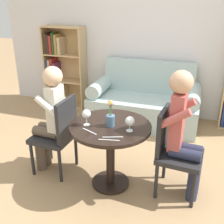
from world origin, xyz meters
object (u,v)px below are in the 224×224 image
(couch, at_px, (145,103))
(wine_glass_right, at_px, (130,122))
(bookshelf_left, at_px, (62,69))
(person_right, at_px, (184,132))
(flower_vase, at_px, (110,117))
(person_left, at_px, (50,118))
(wine_glass_left, at_px, (86,114))
(chair_left, at_px, (58,133))
(chair_right, at_px, (173,149))

(couch, relative_size, wine_glass_right, 11.26)
(bookshelf_left, distance_m, person_right, 2.90)
(flower_vase, bearing_deg, wine_glass_right, -11.32)
(person_left, bearing_deg, bookshelf_left, -152.48)
(person_right, xyz_separation_m, wine_glass_left, (-0.92, -0.16, 0.12))
(wine_glass_right, bearing_deg, bookshelf_left, 131.78)
(wine_glass_left, bearing_deg, bookshelf_left, 123.79)
(couch, xyz_separation_m, chair_left, (-0.62, -1.61, 0.18))
(person_right, distance_m, wine_glass_left, 0.95)
(chair_right, relative_size, person_left, 0.73)
(chair_left, xyz_separation_m, wine_glass_left, (0.40, -0.12, 0.33))
(couch, relative_size, person_right, 1.28)
(chair_right, bearing_deg, person_left, 96.50)
(person_left, height_order, person_right, person_right)
(person_right, relative_size, wine_glass_left, 7.87)
(couch, distance_m, wine_glass_right, 1.79)
(bookshelf_left, bearing_deg, wine_glass_right, -48.22)
(chair_right, bearing_deg, couch, 26.20)
(couch, distance_m, person_left, 1.78)
(bookshelf_left, bearing_deg, person_left, -65.59)
(person_left, height_order, wine_glass_right, person_left)
(person_right, height_order, wine_glass_left, person_right)
(person_left, bearing_deg, person_right, 94.55)
(chair_right, relative_size, person_right, 0.70)
(bookshelf_left, bearing_deg, chair_right, -39.91)
(person_left, bearing_deg, flower_vase, 87.43)
(couch, xyz_separation_m, wine_glass_right, (0.21, -1.71, 0.49))
(bookshelf_left, bearing_deg, wine_glass_left, -56.21)
(wine_glass_right, bearing_deg, chair_right, 21.35)
(chair_right, bearing_deg, flower_vase, 105.38)
(chair_right, bearing_deg, wine_glass_left, 106.13)
(bookshelf_left, distance_m, flower_vase, 2.49)
(couch, distance_m, chair_left, 1.73)
(person_right, bearing_deg, chair_left, 96.37)
(person_left, bearing_deg, wine_glass_left, 78.52)
(chair_left, bearing_deg, person_left, -92.10)
(person_left, xyz_separation_m, wine_glass_right, (0.92, -0.11, 0.14))
(wine_glass_left, distance_m, wine_glass_right, 0.43)
(person_right, bearing_deg, wine_glass_right, 111.22)
(couch, distance_m, bookshelf_left, 1.62)
(chair_left, bearing_deg, bookshelf_left, -150.37)
(couch, distance_m, chair_right, 1.68)
(couch, bearing_deg, person_right, -65.81)
(chair_left, height_order, wine_glass_right, chair_left)
(couch, height_order, wine_glass_left, couch)
(wine_glass_left, bearing_deg, chair_right, 11.66)
(chair_left, relative_size, person_right, 0.70)
(person_left, xyz_separation_m, person_right, (1.41, 0.04, 0.04))
(chair_left, xyz_separation_m, person_right, (1.32, 0.04, 0.20))
(wine_glass_right, xyz_separation_m, flower_vase, (-0.21, 0.04, 0.00))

